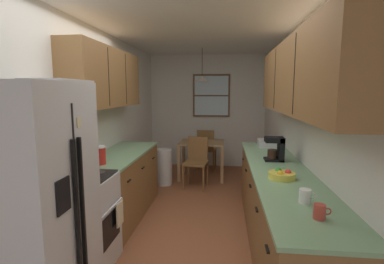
{
  "coord_description": "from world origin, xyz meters",
  "views": [
    {
      "loc": [
        0.4,
        -3.02,
        1.72
      ],
      "look_at": [
        -0.07,
        1.1,
        1.14
      ],
      "focal_mm": 27.04,
      "sensor_mm": 36.0,
      "label": 1
    }
  ],
  "objects_px": {
    "dining_chair_near": "(197,160)",
    "dish_rack": "(268,143)",
    "microwave_over_range": "(60,98)",
    "dining_table": "(202,148)",
    "mug_by_coffeemaker": "(305,196)",
    "coffee_maker": "(276,148)",
    "fruit_bowl": "(282,175)",
    "trash_bin": "(164,167)",
    "mug_spare": "(320,212)",
    "stove_range": "(79,221)",
    "dining_chair_far": "(206,148)",
    "table_serving_bowl": "(199,141)",
    "storage_canister": "(100,155)",
    "refrigerator": "(31,210)"
  },
  "relations": [
    {
      "from": "dining_chair_near",
      "to": "dish_rack",
      "type": "relative_size",
      "value": 2.65
    },
    {
      "from": "microwave_over_range",
      "to": "dining_table",
      "type": "relative_size",
      "value": 0.72
    },
    {
      "from": "dining_table",
      "to": "mug_by_coffeemaker",
      "type": "bearing_deg",
      "value": -73.44
    },
    {
      "from": "mug_by_coffeemaker",
      "to": "microwave_over_range",
      "type": "bearing_deg",
      "value": 169.7
    },
    {
      "from": "coffee_maker",
      "to": "mug_by_coffeemaker",
      "type": "bearing_deg",
      "value": -90.84
    },
    {
      "from": "fruit_bowl",
      "to": "trash_bin",
      "type": "bearing_deg",
      "value": 124.62
    },
    {
      "from": "dining_chair_near",
      "to": "trash_bin",
      "type": "height_order",
      "value": "dining_chair_near"
    },
    {
      "from": "microwave_over_range",
      "to": "mug_spare",
      "type": "xyz_separation_m",
      "value": [
        2.13,
        -0.65,
        -0.72
      ]
    },
    {
      "from": "fruit_bowl",
      "to": "stove_range",
      "type": "bearing_deg",
      "value": -173.36
    },
    {
      "from": "microwave_over_range",
      "to": "dish_rack",
      "type": "height_order",
      "value": "microwave_over_range"
    },
    {
      "from": "microwave_over_range",
      "to": "mug_spare",
      "type": "relative_size",
      "value": 5.56
    },
    {
      "from": "dining_chair_far",
      "to": "table_serving_bowl",
      "type": "relative_size",
      "value": 4.46
    },
    {
      "from": "dish_rack",
      "to": "microwave_over_range",
      "type": "bearing_deg",
      "value": -138.95
    },
    {
      "from": "dish_rack",
      "to": "trash_bin",
      "type": "bearing_deg",
      "value": 157.37
    },
    {
      "from": "table_serving_bowl",
      "to": "storage_canister",
      "type": "bearing_deg",
      "value": -109.57
    },
    {
      "from": "mug_spare",
      "to": "storage_canister",
      "type": "bearing_deg",
      "value": 149.18
    },
    {
      "from": "table_serving_bowl",
      "to": "microwave_over_range",
      "type": "bearing_deg",
      "value": -108.08
    },
    {
      "from": "dining_chair_far",
      "to": "mug_by_coffeemaker",
      "type": "distance_m",
      "value": 4.23
    },
    {
      "from": "refrigerator",
      "to": "dish_rack",
      "type": "distance_m",
      "value": 3.28
    },
    {
      "from": "fruit_bowl",
      "to": "dish_rack",
      "type": "xyz_separation_m",
      "value": [
        0.11,
        1.66,
        0.01
      ]
    },
    {
      "from": "dish_rack",
      "to": "stove_range",
      "type": "bearing_deg",
      "value": -137.42
    },
    {
      "from": "microwave_over_range",
      "to": "dining_chair_far",
      "type": "relative_size",
      "value": 0.7
    },
    {
      "from": "trash_bin",
      "to": "mug_by_coffeemaker",
      "type": "relative_size",
      "value": 5.41
    },
    {
      "from": "stove_range",
      "to": "microwave_over_range",
      "type": "height_order",
      "value": "microwave_over_range"
    },
    {
      "from": "refrigerator",
      "to": "table_serving_bowl",
      "type": "relative_size",
      "value": 8.87
    },
    {
      "from": "storage_canister",
      "to": "table_serving_bowl",
      "type": "xyz_separation_m",
      "value": [
        0.9,
        2.53,
        -0.24
      ]
    },
    {
      "from": "microwave_over_range",
      "to": "storage_canister",
      "type": "distance_m",
      "value": 0.87
    },
    {
      "from": "microwave_over_range",
      "to": "dining_table",
      "type": "distance_m",
      "value": 3.48
    },
    {
      "from": "stove_range",
      "to": "mug_spare",
      "type": "distance_m",
      "value": 2.17
    },
    {
      "from": "mug_by_coffeemaker",
      "to": "mug_spare",
      "type": "height_order",
      "value": "mug_by_coffeemaker"
    },
    {
      "from": "microwave_over_range",
      "to": "dish_rack",
      "type": "relative_size",
      "value": 1.86
    },
    {
      "from": "stove_range",
      "to": "table_serving_bowl",
      "type": "relative_size",
      "value": 5.45
    },
    {
      "from": "table_serving_bowl",
      "to": "coffee_maker",
      "type": "bearing_deg",
      "value": -62.07
    },
    {
      "from": "microwave_over_range",
      "to": "mug_by_coffeemaker",
      "type": "bearing_deg",
      "value": -10.3
    },
    {
      "from": "coffee_maker",
      "to": "fruit_bowl",
      "type": "xyz_separation_m",
      "value": [
        -0.07,
        -0.74,
        -0.11
      ]
    },
    {
      "from": "stove_range",
      "to": "storage_canister",
      "type": "relative_size",
      "value": 5.29
    },
    {
      "from": "mug_spare",
      "to": "dish_rack",
      "type": "relative_size",
      "value": 0.34
    },
    {
      "from": "mug_spare",
      "to": "stove_range",
      "type": "bearing_deg",
      "value": 162.11
    },
    {
      "from": "dish_rack",
      "to": "table_serving_bowl",
      "type": "bearing_deg",
      "value": 133.93
    },
    {
      "from": "mug_spare",
      "to": "refrigerator",
      "type": "bearing_deg",
      "value": -178.23
    },
    {
      "from": "refrigerator",
      "to": "dining_table",
      "type": "height_order",
      "value": "refrigerator"
    },
    {
      "from": "dining_chair_far",
      "to": "mug_by_coffeemaker",
      "type": "relative_size",
      "value": 7.27
    },
    {
      "from": "storage_canister",
      "to": "dish_rack",
      "type": "xyz_separation_m",
      "value": [
        2.05,
        1.33,
        -0.05
      ]
    },
    {
      "from": "coffee_maker",
      "to": "fruit_bowl",
      "type": "distance_m",
      "value": 0.75
    },
    {
      "from": "dish_rack",
      "to": "mug_by_coffeemaker",
      "type": "bearing_deg",
      "value": -91.32
    },
    {
      "from": "dining_chair_far",
      "to": "refrigerator",
      "type": "bearing_deg",
      "value": -102.25
    },
    {
      "from": "dining_chair_far",
      "to": "coffee_maker",
      "type": "relative_size",
      "value": 3.16
    },
    {
      "from": "refrigerator",
      "to": "table_serving_bowl",
      "type": "height_order",
      "value": "refrigerator"
    },
    {
      "from": "microwave_over_range",
      "to": "table_serving_bowl",
      "type": "distance_m",
      "value": 3.37
    },
    {
      "from": "refrigerator",
      "to": "mug_by_coffeemaker",
      "type": "bearing_deg",
      "value": 9.56
    }
  ]
}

